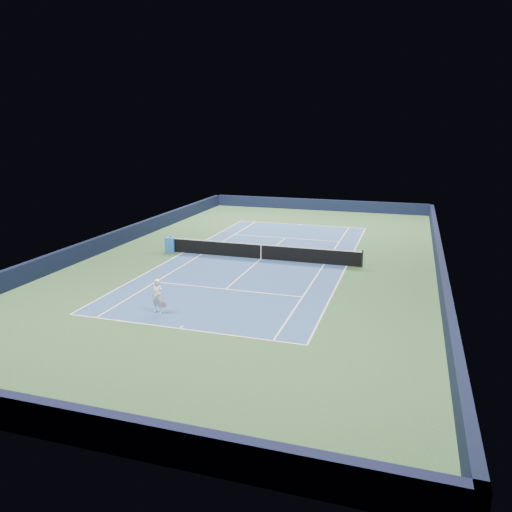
% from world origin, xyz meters
% --- Properties ---
extents(ground, '(40.00, 40.00, 0.00)m').
position_xyz_m(ground, '(0.00, 0.00, 0.00)').
color(ground, '#2C4D2A').
rests_on(ground, ground).
extents(wall_far, '(22.00, 0.35, 1.10)m').
position_xyz_m(wall_far, '(0.00, 19.82, 0.55)').
color(wall_far, black).
rests_on(wall_far, ground).
extents(wall_near, '(22.00, 0.35, 1.10)m').
position_xyz_m(wall_near, '(0.00, -19.82, 0.55)').
color(wall_near, black).
rests_on(wall_near, ground).
extents(wall_right, '(0.35, 40.00, 1.10)m').
position_xyz_m(wall_right, '(10.82, 0.00, 0.55)').
color(wall_right, black).
rests_on(wall_right, ground).
extents(wall_left, '(0.35, 40.00, 1.10)m').
position_xyz_m(wall_left, '(-10.82, 0.00, 0.55)').
color(wall_left, black).
rests_on(wall_left, ground).
extents(court_surface, '(10.97, 23.77, 0.01)m').
position_xyz_m(court_surface, '(0.00, 0.00, 0.00)').
color(court_surface, navy).
rests_on(court_surface, ground).
extents(baseline_far, '(10.97, 0.08, 0.00)m').
position_xyz_m(baseline_far, '(0.00, 11.88, 0.01)').
color(baseline_far, white).
rests_on(baseline_far, ground).
extents(baseline_near, '(10.97, 0.08, 0.00)m').
position_xyz_m(baseline_near, '(0.00, -11.88, 0.01)').
color(baseline_near, white).
rests_on(baseline_near, ground).
extents(sideline_doubles_right, '(0.08, 23.77, 0.00)m').
position_xyz_m(sideline_doubles_right, '(5.49, 0.00, 0.01)').
color(sideline_doubles_right, white).
rests_on(sideline_doubles_right, ground).
extents(sideline_doubles_left, '(0.08, 23.77, 0.00)m').
position_xyz_m(sideline_doubles_left, '(-5.49, 0.00, 0.01)').
color(sideline_doubles_left, white).
rests_on(sideline_doubles_left, ground).
extents(sideline_singles_right, '(0.08, 23.77, 0.00)m').
position_xyz_m(sideline_singles_right, '(4.12, 0.00, 0.01)').
color(sideline_singles_right, white).
rests_on(sideline_singles_right, ground).
extents(sideline_singles_left, '(0.08, 23.77, 0.00)m').
position_xyz_m(sideline_singles_left, '(-4.12, 0.00, 0.01)').
color(sideline_singles_left, white).
rests_on(sideline_singles_left, ground).
extents(service_line_far, '(8.23, 0.08, 0.00)m').
position_xyz_m(service_line_far, '(0.00, 6.40, 0.01)').
color(service_line_far, white).
rests_on(service_line_far, ground).
extents(service_line_near, '(8.23, 0.08, 0.00)m').
position_xyz_m(service_line_near, '(0.00, -6.40, 0.01)').
color(service_line_near, white).
rests_on(service_line_near, ground).
extents(center_service_line, '(0.08, 12.80, 0.00)m').
position_xyz_m(center_service_line, '(0.00, 0.00, 0.01)').
color(center_service_line, white).
rests_on(center_service_line, ground).
extents(center_mark_far, '(0.08, 0.30, 0.00)m').
position_xyz_m(center_mark_far, '(0.00, 11.73, 0.01)').
color(center_mark_far, white).
rests_on(center_mark_far, ground).
extents(center_mark_near, '(0.08, 0.30, 0.00)m').
position_xyz_m(center_mark_near, '(0.00, -11.73, 0.01)').
color(center_mark_near, white).
rests_on(center_mark_near, ground).
extents(tennis_net, '(12.90, 0.10, 1.07)m').
position_xyz_m(tennis_net, '(0.00, 0.00, 0.50)').
color(tennis_net, black).
rests_on(tennis_net, ground).
extents(sponsor_cube, '(0.68, 0.64, 1.00)m').
position_xyz_m(sponsor_cube, '(-6.40, -0.05, 0.50)').
color(sponsor_cube, blue).
rests_on(sponsor_cube, ground).
extents(tennis_player, '(0.77, 1.26, 2.20)m').
position_xyz_m(tennis_player, '(-1.75, -10.50, 0.80)').
color(tennis_player, white).
rests_on(tennis_player, ground).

